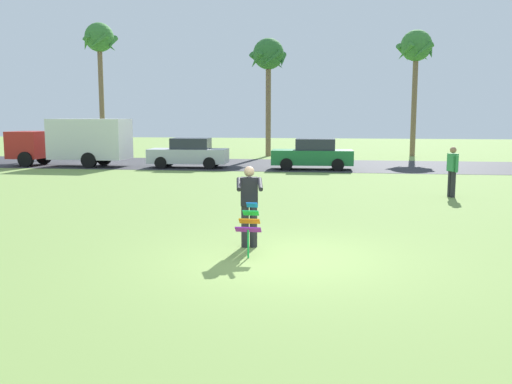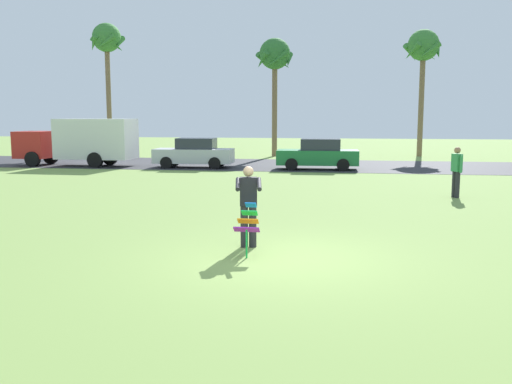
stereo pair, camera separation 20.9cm
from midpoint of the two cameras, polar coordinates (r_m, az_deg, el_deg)
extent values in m
plane|color=olive|center=(11.01, 3.16, -6.83)|extent=(120.00, 120.00, 0.00)
cube|color=#2D2D33|center=(31.73, 7.17, 2.71)|extent=(120.00, 8.00, 0.01)
cylinder|color=#26262B|center=(11.86, 0.17, -3.52)|extent=(0.16, 0.16, 0.90)
cylinder|color=#26262B|center=(11.86, -0.70, -3.52)|extent=(0.16, 0.16, 0.90)
cube|color=black|center=(11.74, -0.27, 0.07)|extent=(0.39, 0.28, 0.60)
sphere|color=tan|center=(11.69, -0.27, 2.11)|extent=(0.22, 0.22, 0.22)
cylinder|color=black|center=(11.48, 0.85, 0.81)|extent=(0.19, 0.59, 0.24)
cylinder|color=black|center=(11.47, -1.35, 0.81)|extent=(0.19, 0.59, 0.24)
cube|color=blue|center=(11.32, 0.00, -1.33)|extent=(0.22, 0.14, 0.12)
cube|color=green|center=(11.18, -0.14, -2.15)|extent=(0.32, 0.14, 0.12)
cube|color=orange|center=(11.05, -0.28, -2.99)|extent=(0.42, 0.14, 0.12)
cube|color=purple|center=(10.92, -0.42, -3.85)|extent=(0.51, 0.14, 0.12)
cylinder|color=green|center=(10.98, -0.42, -5.31)|extent=(0.04, 0.04, 0.57)
cube|color=#B2231E|center=(34.02, -21.44, 4.54)|extent=(1.84, 1.94, 1.50)
cube|color=silver|center=(32.21, -15.84, 5.25)|extent=(4.24, 2.09, 2.20)
cylinder|color=black|center=(33.10, -21.70, 3.15)|extent=(0.85, 0.30, 0.84)
cylinder|color=black|center=(34.67, -20.09, 3.41)|extent=(0.85, 0.30, 0.84)
cylinder|color=black|center=(31.29, -15.93, 3.16)|extent=(0.85, 0.30, 0.84)
cylinder|color=black|center=(32.95, -14.51, 3.43)|extent=(0.85, 0.30, 0.84)
cube|color=silver|center=(30.35, -6.18, 3.70)|extent=(4.26, 1.86, 0.76)
cube|color=#282D38|center=(30.28, -5.92, 4.94)|extent=(2.07, 1.47, 0.60)
cylinder|color=black|center=(29.92, -8.95, 2.98)|extent=(0.65, 0.24, 0.64)
cylinder|color=black|center=(31.47, -8.14, 3.22)|extent=(0.65, 0.24, 0.64)
cylinder|color=black|center=(29.32, -4.04, 2.95)|extent=(0.65, 0.24, 0.64)
cylinder|color=black|center=(30.90, -3.47, 3.20)|extent=(0.65, 0.24, 0.64)
cube|color=#1E7238|center=(29.30, 6.51, 3.55)|extent=(4.26, 1.86, 0.76)
cube|color=#282D38|center=(29.26, 6.82, 4.83)|extent=(2.07, 1.47, 0.60)
cylinder|color=black|center=(28.56, 3.86, 2.83)|extent=(0.65, 0.24, 0.64)
cylinder|color=black|center=(30.17, 4.03, 3.09)|extent=(0.65, 0.24, 0.64)
cylinder|color=black|center=(28.54, 9.10, 2.74)|extent=(0.65, 0.24, 0.64)
cylinder|color=black|center=(30.15, 8.99, 3.01)|extent=(0.65, 0.24, 0.64)
cylinder|color=brown|center=(43.50, -14.69, 9.33)|extent=(0.36, 0.36, 8.29)
sphere|color=#387A33|center=(43.85, -14.89, 15.01)|extent=(2.10, 2.10, 2.10)
cone|color=#387A33|center=(43.43, -13.68, 14.52)|extent=(0.44, 1.56, 1.28)
cone|color=#387A33|center=(44.50, -14.02, 14.34)|extent=(1.62, 0.90, 1.28)
cone|color=#387A33|center=(44.61, -15.50, 14.28)|extent=(1.27, 1.52, 1.28)
cone|color=#387A33|center=(43.60, -16.13, 14.41)|extent=(1.27, 1.52, 1.28)
cone|color=#387A33|center=(42.86, -15.00, 14.57)|extent=(1.62, 0.90, 1.28)
cylinder|color=brown|center=(38.78, 2.07, 8.67)|extent=(0.36, 0.36, 6.76)
sphere|color=#2D6B2D|center=(39.00, 2.09, 13.94)|extent=(2.10, 2.10, 2.10)
cone|color=#2D6B2D|center=(38.85, 3.52, 13.28)|extent=(0.44, 1.56, 1.28)
cone|color=#2D6B2D|center=(39.82, 2.69, 13.16)|extent=(1.62, 0.90, 1.28)
cone|color=#2D6B2D|center=(39.61, 1.06, 13.19)|extent=(1.27, 1.52, 1.28)
cone|color=#2D6B2D|center=(38.51, 0.82, 13.35)|extent=(1.27, 1.52, 1.28)
cone|color=#2D6B2D|center=(38.03, 2.37, 13.41)|extent=(1.62, 0.90, 1.28)
cylinder|color=brown|center=(40.34, 16.67, 8.71)|extent=(0.36, 0.36, 7.33)
sphere|color=#387A33|center=(40.61, 16.89, 14.17)|extent=(2.10, 2.10, 2.10)
cone|color=#387A33|center=(40.69, 18.23, 13.46)|extent=(0.44, 1.56, 1.28)
cone|color=#387A33|center=(41.48, 17.11, 13.39)|extent=(1.62, 0.90, 1.28)
cone|color=#387A33|center=(41.02, 15.67, 13.51)|extent=(1.27, 1.52, 1.28)
cone|color=#387A33|center=(39.91, 15.85, 13.67)|extent=(1.27, 1.52, 1.28)
cone|color=#387A33|center=(39.70, 17.47, 13.64)|extent=(1.62, 0.90, 1.28)
cylinder|color=#26262B|center=(20.37, 19.88, 0.76)|extent=(0.16, 0.16, 0.90)
cylinder|color=#26262B|center=(20.22, 20.17, 0.70)|extent=(0.16, 0.16, 0.90)
cube|color=#338C4C|center=(20.22, 20.12, 2.84)|extent=(0.34, 0.42, 0.60)
sphere|color=#9E7051|center=(20.20, 20.18, 4.03)|extent=(0.22, 0.22, 0.22)
cylinder|color=#338C4C|center=(20.43, 19.75, 2.80)|extent=(0.09, 0.09, 0.58)
cylinder|color=#338C4C|center=(20.03, 20.50, 2.68)|extent=(0.09, 0.09, 0.58)
camera|label=1|loc=(0.10, -89.53, 0.06)|focal=39.14mm
camera|label=2|loc=(0.10, 90.47, -0.06)|focal=39.14mm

